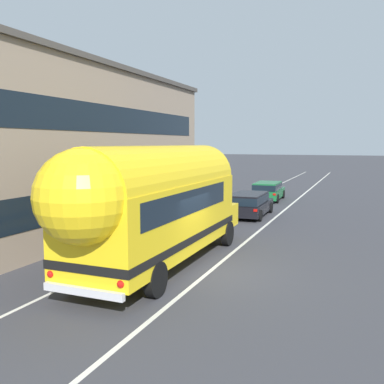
{
  "coord_description": "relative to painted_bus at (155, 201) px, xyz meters",
  "views": [
    {
      "loc": [
        4.57,
        -12.69,
        4.19
      ],
      "look_at": [
        -1.68,
        2.67,
        2.29
      ],
      "focal_mm": 39.66,
      "sensor_mm": 36.0,
      "label": 1
    }
  ],
  "objects": [
    {
      "name": "car_second",
      "position": [
        -0.22,
        18.65,
        -1.51
      ],
      "size": [
        2.04,
        4.3,
        1.37
      ],
      "color": "#196633",
      "rests_on": "ground"
    },
    {
      "name": "lane_markings",
      "position": [
        0.14,
        12.4,
        -2.3
      ],
      "size": [
        3.59,
        80.0,
        0.01
      ],
      "color": "silver",
      "rests_on": "ground"
    },
    {
      "name": "roadside_building",
      "position": [
        -10.12,
        3.86,
        1.62
      ],
      "size": [
        11.82,
        21.34,
        7.84
      ],
      "color": "gray",
      "rests_on": "ground"
    },
    {
      "name": "ground_plane",
      "position": [
        1.73,
        0.4,
        -2.3
      ],
      "size": [
        300.0,
        300.0,
        0.0
      ],
      "primitive_type": "plane",
      "color": "#38383D"
    },
    {
      "name": "painted_bus",
      "position": [
        0.0,
        0.0,
        0.0
      ],
      "size": [
        2.63,
        10.97,
        4.12
      ],
      "color": "yellow",
      "rests_on": "ground"
    },
    {
      "name": "car_lead",
      "position": [
        0.24,
        11.34,
        -1.51
      ],
      "size": [
        2.08,
        4.54,
        1.37
      ],
      "color": "black",
      "rests_on": "ground"
    }
  ]
}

